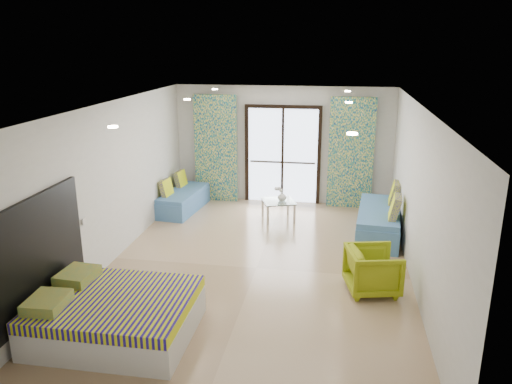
% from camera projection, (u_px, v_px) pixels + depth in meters
% --- Properties ---
extents(floor, '(5.00, 7.50, 0.01)m').
position_uv_depth(floor, '(256.00, 268.00, 8.36)').
color(floor, '#987A5A').
rests_on(floor, ground).
extents(ceiling, '(5.00, 7.50, 0.01)m').
position_uv_depth(ceiling, '(256.00, 106.00, 7.58)').
color(ceiling, silver).
rests_on(ceiling, ground).
extents(wall_back, '(5.00, 0.01, 2.70)m').
position_uv_depth(wall_back, '(283.00, 145.00, 11.51)').
color(wall_back, silver).
rests_on(wall_back, ground).
extents(wall_front, '(5.00, 0.01, 2.70)m').
position_uv_depth(wall_front, '(188.00, 310.00, 4.43)').
color(wall_front, silver).
rests_on(wall_front, ground).
extents(wall_left, '(0.01, 7.50, 2.70)m').
position_uv_depth(wall_left, '(110.00, 184.00, 8.36)').
color(wall_left, silver).
rests_on(wall_left, ground).
extents(wall_right, '(0.01, 7.50, 2.70)m').
position_uv_depth(wall_right, '(418.00, 199.00, 7.58)').
color(wall_right, silver).
rests_on(wall_right, ground).
extents(balcony_door, '(1.76, 0.08, 2.28)m').
position_uv_depth(balcony_door, '(283.00, 149.00, 11.51)').
color(balcony_door, black).
rests_on(balcony_door, floor).
extents(balcony_rail, '(1.52, 0.03, 0.04)m').
position_uv_depth(balcony_rail, '(283.00, 162.00, 11.61)').
color(balcony_rail, '#595451').
rests_on(balcony_rail, balcony_door).
extents(curtain_left, '(1.00, 0.10, 2.50)m').
position_uv_depth(curtain_left, '(216.00, 149.00, 11.61)').
color(curtain_left, silver).
rests_on(curtain_left, floor).
extents(curtain_right, '(1.00, 0.10, 2.50)m').
position_uv_depth(curtain_right, '(351.00, 153.00, 11.13)').
color(curtain_right, silver).
rests_on(curtain_right, floor).
extents(downlight_a, '(0.12, 0.12, 0.02)m').
position_uv_depth(downlight_a, '(113.00, 127.00, 5.92)').
color(downlight_a, '#FFE0B2').
rests_on(downlight_a, ceiling).
extents(downlight_b, '(0.12, 0.12, 0.02)m').
position_uv_depth(downlight_b, '(352.00, 134.00, 5.48)').
color(downlight_b, '#FFE0B2').
rests_on(downlight_b, ceiling).
extents(downlight_c, '(0.12, 0.12, 0.02)m').
position_uv_depth(downlight_c, '(187.00, 99.00, 8.75)').
color(downlight_c, '#FFE0B2').
rests_on(downlight_c, ceiling).
extents(downlight_d, '(0.12, 0.12, 0.02)m').
position_uv_depth(downlight_d, '(349.00, 102.00, 8.31)').
color(downlight_d, '#FFE0B2').
rests_on(downlight_d, ceiling).
extents(downlight_e, '(0.12, 0.12, 0.02)m').
position_uv_depth(downlight_e, '(215.00, 89.00, 10.64)').
color(downlight_e, '#FFE0B2').
rests_on(downlight_e, ceiling).
extents(downlight_f, '(0.12, 0.12, 0.02)m').
position_uv_depth(downlight_f, '(348.00, 91.00, 10.20)').
color(downlight_f, '#FFE0B2').
rests_on(downlight_f, ceiling).
extents(headboard, '(0.06, 2.10, 1.50)m').
position_uv_depth(headboard, '(37.00, 255.00, 6.32)').
color(headboard, black).
rests_on(headboard, floor).
extents(switch_plate, '(0.02, 0.10, 0.10)m').
position_uv_depth(switch_plate, '(84.00, 221.00, 7.51)').
color(switch_plate, silver).
rests_on(switch_plate, wall_left).
extents(bed, '(1.94, 1.58, 0.67)m').
position_uv_depth(bed, '(114.00, 315.00, 6.39)').
color(bed, silver).
rests_on(bed, floor).
extents(daybed_left, '(0.81, 1.69, 0.81)m').
position_uv_depth(daybed_left, '(183.00, 200.00, 11.17)').
color(daybed_left, '#4978AF').
rests_on(daybed_left, floor).
extents(daybed_right, '(0.94, 2.04, 0.98)m').
position_uv_depth(daybed_right, '(379.00, 221.00, 9.69)').
color(daybed_right, '#4978AF').
rests_on(daybed_right, floor).
extents(coffee_table, '(0.83, 0.83, 0.75)m').
position_uv_depth(coffee_table, '(278.00, 203.00, 10.53)').
color(coffee_table, silver).
rests_on(coffee_table, floor).
extents(vase, '(0.22, 0.23, 0.19)m').
position_uv_depth(vase, '(282.00, 196.00, 10.48)').
color(vase, white).
rests_on(vase, coffee_table).
extents(armchair, '(0.84, 0.87, 0.76)m').
position_uv_depth(armchair, '(373.00, 268.00, 7.48)').
color(armchair, '#92A214').
rests_on(armchair, floor).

